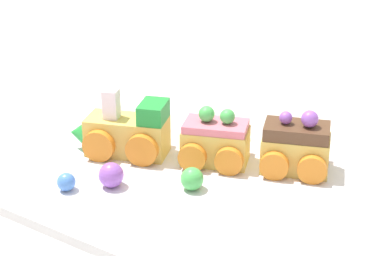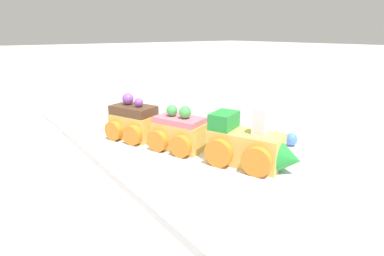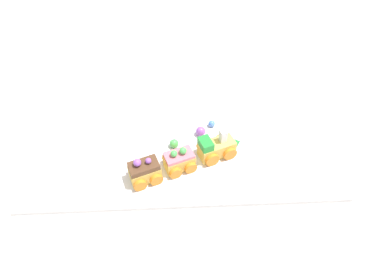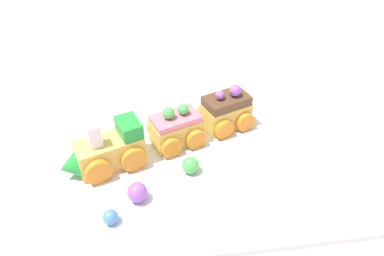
# 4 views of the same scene
# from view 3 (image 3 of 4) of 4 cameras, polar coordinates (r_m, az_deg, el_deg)

# --- Properties ---
(ground_plane) EXTENTS (10.00, 10.00, 0.00)m
(ground_plane) POSITION_cam_3_polar(r_m,az_deg,el_deg) (0.86, -1.44, -5.28)
(ground_plane) COLOR beige
(display_board) EXTENTS (0.84, 0.34, 0.01)m
(display_board) POSITION_cam_3_polar(r_m,az_deg,el_deg) (0.86, -1.45, -5.02)
(display_board) COLOR white
(display_board) RESTS_ON ground_plane
(cake_train_locomotive) EXTENTS (0.13, 0.10, 0.08)m
(cake_train_locomotive) POSITION_cam_3_polar(r_m,az_deg,el_deg) (0.84, 5.31, -3.66)
(cake_train_locomotive) COLOR #E0BC56
(cake_train_locomotive) RESTS_ON display_board
(cake_car_strawberry) EXTENTS (0.10, 0.09, 0.07)m
(cake_car_strawberry) POSITION_cam_3_polar(r_m,az_deg,el_deg) (0.81, -2.18, -6.20)
(cake_car_strawberry) COLOR #E0BC56
(cake_car_strawberry) RESTS_ON display_board
(cake_car_chocolate) EXTENTS (0.10, 0.09, 0.08)m
(cake_car_chocolate) POSITION_cam_3_polar(r_m,az_deg,el_deg) (0.79, -8.75, -8.18)
(cake_car_chocolate) COLOR #E0BC56
(cake_car_chocolate) RESTS_ON display_board
(gumball_purple) EXTENTS (0.03, 0.03, 0.03)m
(gumball_purple) POSITION_cam_3_polar(r_m,az_deg,el_deg) (0.89, 1.90, -0.62)
(gumball_purple) COLOR #9956C6
(gumball_purple) RESTS_ON display_board
(gumball_blue) EXTENTS (0.02, 0.02, 0.02)m
(gumball_blue) POSITION_cam_3_polar(r_m,az_deg,el_deg) (0.92, 3.98, 0.82)
(gumball_blue) COLOR #4C84E0
(gumball_blue) RESTS_ON display_board
(gumball_green) EXTENTS (0.03, 0.03, 0.03)m
(gumball_green) POSITION_cam_3_polar(r_m,az_deg,el_deg) (0.86, -3.19, -2.97)
(gumball_green) COLOR #4CBC56
(gumball_green) RESTS_ON display_board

